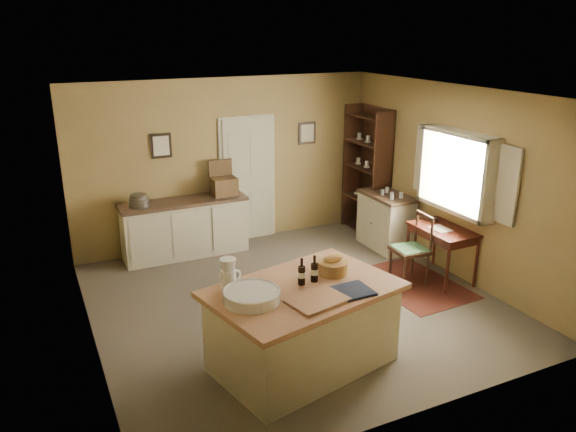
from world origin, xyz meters
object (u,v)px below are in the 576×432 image
(right_cabinet, at_px, (386,220))
(writing_desk, at_px, (442,235))
(work_island, at_px, (302,325))
(shelving_unit, at_px, (369,171))
(desk_chair, at_px, (410,250))
(sideboard, at_px, (185,226))

(right_cabinet, bearing_deg, writing_desk, -89.99)
(work_island, height_order, shelving_unit, shelving_unit)
(work_island, xyz_separation_m, shelving_unit, (2.92, 3.23, 0.61))
(work_island, height_order, writing_desk, work_island)
(desk_chair, bearing_deg, sideboard, 141.92)
(work_island, distance_m, writing_desk, 2.98)
(writing_desk, xyz_separation_m, shelving_unit, (0.16, 2.14, 0.42))
(desk_chair, bearing_deg, work_island, -148.00)
(work_island, xyz_separation_m, right_cabinet, (2.76, 2.45, -0.02))
(writing_desk, height_order, desk_chair, desk_chair)
(writing_desk, height_order, shelving_unit, shelving_unit)
(work_island, bearing_deg, writing_desk, 8.95)
(sideboard, height_order, writing_desk, sideboard)
(shelving_unit, bearing_deg, writing_desk, -94.19)
(work_island, bearing_deg, shelving_unit, 35.25)
(shelving_unit, bearing_deg, right_cabinet, -101.31)
(work_island, distance_m, sideboard, 3.54)
(writing_desk, bearing_deg, shelving_unit, 85.81)
(sideboard, xyz_separation_m, right_cabinet, (3.02, -1.08, -0.02))
(sideboard, bearing_deg, writing_desk, -38.79)
(writing_desk, distance_m, right_cabinet, 1.37)
(sideboard, bearing_deg, work_island, -85.74)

